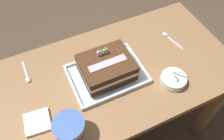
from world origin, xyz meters
TOP-DOWN VIEW (x-y plane):
  - ground_plane at (0.00, 0.00)m, footprint 8.00×8.00m
  - dining_table at (0.00, 0.00)m, footprint 1.21×0.65m
  - foil_tray at (-0.06, 0.00)m, footprint 0.36×0.27m
  - birthday_cake at (-0.06, 0.00)m, footprint 0.24×0.20m
  - bowl_stack at (0.22, -0.17)m, footprint 0.13×0.13m
  - ice_cream_tub at (-0.31, -0.21)m, footprint 0.13×0.13m
  - serving_spoon_near_tray at (-0.42, 0.16)m, footprint 0.02×0.14m
  - serving_spoon_by_bowls at (0.36, 0.10)m, footprint 0.05×0.15m
  - napkin_pile at (-0.43, -0.10)m, footprint 0.12×0.12m

SIDE VIEW (x-z plane):
  - ground_plane at x=0.00m, z-range 0.00..0.00m
  - dining_table at x=0.00m, z-range 0.26..1.01m
  - serving_spoon_near_tray at x=-0.42m, z-range 0.75..0.76m
  - serving_spoon_by_bowls at x=0.36m, z-range 0.75..0.76m
  - foil_tray at x=-0.06m, z-range 0.74..0.77m
  - napkin_pile at x=-0.43m, z-range 0.75..0.76m
  - bowl_stack at x=0.22m, z-range 0.72..0.82m
  - ice_cream_tub at x=-0.31m, z-range 0.75..0.85m
  - birthday_cake at x=-0.06m, z-range 0.75..0.89m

